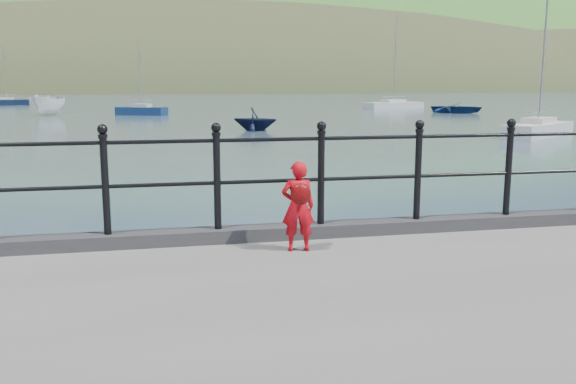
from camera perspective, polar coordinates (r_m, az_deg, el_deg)
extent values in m
plane|color=#2D4251|center=(7.51, -1.84, -11.51)|extent=(600.00, 600.00, 0.00)
cube|color=#28282B|center=(7.04, -1.67, -3.80)|extent=(60.00, 0.30, 0.15)
cylinder|color=black|center=(6.92, -1.69, 1.03)|extent=(18.00, 0.04, 0.04)
cylinder|color=black|center=(6.86, -1.71, 4.93)|extent=(18.00, 0.04, 0.04)
cylinder|color=black|center=(6.83, -16.71, 0.48)|extent=(0.08, 0.08, 1.05)
sphere|color=black|center=(6.76, -16.98, 5.63)|extent=(0.11, 0.11, 0.11)
cylinder|color=black|center=(6.84, -6.64, 0.86)|extent=(0.08, 0.08, 1.05)
sphere|color=black|center=(6.76, -6.75, 6.00)|extent=(0.11, 0.11, 0.11)
cylinder|color=black|center=(7.05, 3.11, 1.19)|extent=(0.08, 0.08, 1.05)
sphere|color=black|center=(6.98, 3.16, 6.18)|extent=(0.11, 0.11, 0.11)
cylinder|color=black|center=(7.45, 12.05, 1.47)|extent=(0.08, 0.08, 1.05)
sphere|color=black|center=(7.39, 12.23, 6.19)|extent=(0.11, 0.11, 0.11)
cylinder|color=black|center=(8.02, 19.91, 1.68)|extent=(0.08, 0.08, 1.05)
sphere|color=black|center=(7.96, 20.17, 6.07)|extent=(0.11, 0.11, 0.11)
ellipsoid|color=#333A21|center=(203.79, -6.14, 4.99)|extent=(400.00, 100.00, 88.00)
ellipsoid|color=#387026|center=(270.61, 1.01, 3.78)|extent=(600.00, 180.00, 156.00)
cube|color=silver|center=(190.88, -22.66, 9.46)|extent=(9.00, 6.00, 6.00)
cube|color=#4C4744|center=(190.92, -22.74, 10.66)|extent=(9.50, 6.50, 2.00)
cube|color=silver|center=(188.18, -15.66, 9.86)|extent=(9.00, 6.00, 6.00)
cube|color=#4C4744|center=(188.22, -15.72, 11.08)|extent=(9.50, 6.50, 2.00)
cube|color=silver|center=(188.85, -6.40, 10.17)|extent=(9.00, 6.00, 6.00)
cube|color=#4C4744|center=(188.90, -6.42, 11.38)|extent=(9.50, 6.50, 2.00)
cube|color=silver|center=(193.47, 1.71, 10.23)|extent=(9.00, 6.00, 6.00)
cube|color=#4C4744|center=(193.52, 1.72, 11.41)|extent=(9.50, 6.50, 2.00)
imported|color=red|center=(6.46, 0.93, -1.35)|extent=(0.38, 0.28, 0.97)
ellipsoid|color=#C40709|center=(6.31, 1.20, -0.21)|extent=(0.22, 0.11, 0.23)
imported|color=#12284F|center=(59.50, 15.55, 7.60)|extent=(5.69, 5.74, 0.98)
imported|color=white|center=(56.42, -21.49, 7.57)|extent=(3.18, 5.00, 1.81)
imported|color=black|center=(36.16, -3.10, 6.84)|extent=(3.32, 3.16, 1.37)
cube|color=beige|center=(68.21, 9.86, 7.90)|extent=(7.45, 4.39, 0.90)
cube|color=beige|center=(68.19, 9.87, 8.32)|extent=(2.85, 2.18, 0.50)
cylinder|color=#A5A5A8|center=(68.21, 9.99, 12.17)|extent=(0.10, 0.10, 9.28)
cylinder|color=#A5A5A8|center=(68.18, 9.89, 8.78)|extent=(3.06, 1.21, 0.06)
cube|color=silver|center=(34.70, 22.36, 5.24)|extent=(5.64, 4.58, 0.90)
cube|color=beige|center=(34.67, 22.41, 6.06)|extent=(2.29, 2.06, 0.50)
cylinder|color=#A5A5A8|center=(34.64, 22.81, 11.82)|extent=(0.10, 0.10, 7.08)
cylinder|color=#A5A5A8|center=(34.64, 22.47, 6.96)|extent=(2.17, 1.52, 0.06)
cube|color=navy|center=(54.99, -13.54, 7.26)|extent=(4.58, 3.32, 0.90)
cube|color=beige|center=(54.97, -13.56, 7.78)|extent=(1.83, 1.60, 0.50)
cylinder|color=#A5A5A8|center=(54.94, -13.68, 10.72)|extent=(0.10, 0.10, 5.76)
cylinder|color=#A5A5A8|center=(54.95, -13.58, 8.35)|extent=(1.79, 0.98, 0.06)
cube|color=black|center=(85.14, -24.79, 7.54)|extent=(5.31, 2.70, 0.90)
cube|color=beige|center=(85.12, -24.82, 7.88)|extent=(1.98, 1.48, 0.50)
cylinder|color=#A5A5A8|center=(85.11, -24.98, 10.02)|extent=(0.10, 0.10, 6.47)
cylinder|color=#A5A5A8|center=(85.11, -24.85, 8.25)|extent=(2.24, 0.58, 0.06)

